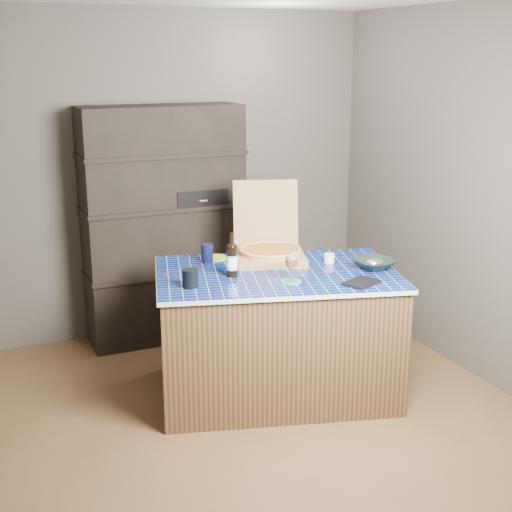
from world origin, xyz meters
name	(u,v)px	position (x,y,z in m)	size (l,w,h in m)	color
room	(240,222)	(0.00, 0.00, 1.25)	(3.50, 3.50, 3.50)	brown
shelving_unit	(165,225)	(0.00, 1.53, 0.90)	(1.20, 0.41, 1.80)	black
kitchen_island	(276,333)	(0.37, 0.29, 0.42)	(1.71, 1.33, 0.83)	#4F391F
pizza_box	(269,249)	(0.45, 0.58, 0.90)	(0.60, 0.66, 0.49)	#906F4A
mead_bottle	(232,259)	(0.08, 0.33, 0.94)	(0.07, 0.07, 0.27)	black
teal_trivet	(291,281)	(0.36, 0.08, 0.83)	(0.12, 0.12, 0.01)	teal
wine_glass	(292,262)	(0.36, 0.08, 0.96)	(0.08, 0.08, 0.18)	white
tumbler	(190,278)	(-0.23, 0.23, 0.88)	(0.10, 0.10, 0.11)	black
dvd_case	(361,283)	(0.73, -0.13, 0.84)	(0.15, 0.21, 0.02)	black
bowl	(374,264)	(0.97, 0.11, 0.86)	(0.25, 0.25, 0.06)	black
foil_contents	(375,262)	(0.97, 0.11, 0.87)	(0.12, 0.10, 0.06)	silver
white_jar	(329,258)	(0.78, 0.35, 0.86)	(0.07, 0.07, 0.06)	white
navy_cup	(207,253)	(0.04, 0.68, 0.89)	(0.08, 0.08, 0.12)	black
green_trivet	(214,258)	(0.12, 0.75, 0.83)	(0.18, 0.18, 0.01)	#98A824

